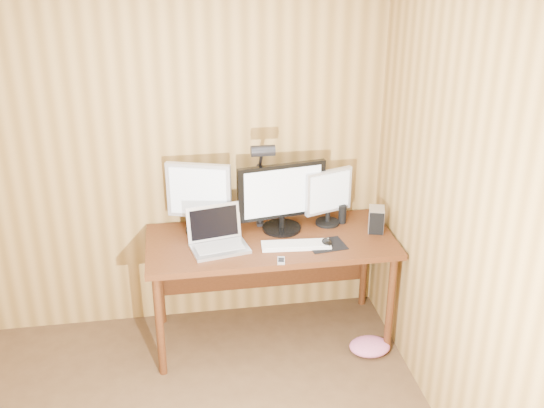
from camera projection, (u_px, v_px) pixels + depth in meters
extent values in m
plane|color=olive|center=(120.00, 155.00, 4.11)|extent=(4.00, 0.00, 4.00)
plane|color=olive|center=(535.00, 295.00, 2.56)|extent=(0.00, 4.00, 4.00)
cube|color=#47220E|center=(271.00, 242.00, 4.13)|extent=(1.60, 0.70, 0.04)
cube|color=#47220E|center=(264.00, 256.00, 4.53)|extent=(1.48, 0.02, 0.51)
cylinder|color=#47220E|center=(160.00, 326.00, 3.91)|extent=(0.05, 0.05, 0.71)
cylinder|color=#47220E|center=(160.00, 279.00, 4.43)|extent=(0.05, 0.05, 0.71)
cylinder|color=#47220E|center=(390.00, 305.00, 4.12)|extent=(0.05, 0.05, 0.71)
cylinder|color=#47220E|center=(364.00, 262.00, 4.65)|extent=(0.05, 0.05, 0.71)
cylinder|color=black|center=(282.00, 228.00, 4.24)|extent=(0.26, 0.26, 0.02)
cylinder|color=black|center=(282.00, 222.00, 4.22)|extent=(0.04, 0.04, 0.08)
cube|color=black|center=(282.00, 191.00, 4.13)|extent=(0.59, 0.13, 0.37)
cube|color=white|center=(283.00, 192.00, 4.12)|extent=(0.52, 0.09, 0.32)
cylinder|color=black|center=(201.00, 230.00, 4.22)|extent=(0.20, 0.20, 0.02)
cylinder|color=black|center=(200.00, 222.00, 4.20)|extent=(0.04, 0.04, 0.09)
cube|color=silver|center=(199.00, 191.00, 4.10)|extent=(0.41, 0.17, 0.37)
cube|color=white|center=(198.00, 192.00, 4.08)|extent=(0.36, 0.12, 0.32)
cylinder|color=black|center=(327.00, 222.00, 4.32)|extent=(0.16, 0.16, 0.02)
cylinder|color=black|center=(328.00, 216.00, 4.30)|extent=(0.03, 0.03, 0.07)
cube|color=silver|center=(329.00, 191.00, 4.23)|extent=(0.33, 0.14, 0.30)
cube|color=white|center=(330.00, 192.00, 4.21)|extent=(0.29, 0.10, 0.26)
cube|color=silver|center=(220.00, 248.00, 3.98)|extent=(0.39, 0.31, 0.02)
cube|color=silver|center=(214.00, 222.00, 4.03)|extent=(0.35, 0.12, 0.23)
cube|color=black|center=(214.00, 222.00, 4.03)|extent=(0.31, 0.10, 0.19)
cube|color=#B2B2B7|center=(220.00, 247.00, 3.98)|extent=(0.32, 0.20, 0.00)
cube|color=white|center=(296.00, 245.00, 4.02)|extent=(0.45, 0.17, 0.02)
cube|color=white|center=(296.00, 244.00, 4.01)|extent=(0.41, 0.14, 0.00)
cube|color=black|center=(327.00, 245.00, 4.04)|extent=(0.25, 0.22, 0.00)
ellipsoid|color=black|center=(327.00, 242.00, 4.03)|extent=(0.10, 0.12, 0.04)
cube|color=silver|center=(376.00, 219.00, 4.21)|extent=(0.14, 0.16, 0.16)
cube|color=black|center=(376.00, 224.00, 4.14)|extent=(0.09, 0.03, 0.15)
cube|color=silver|center=(281.00, 261.00, 3.84)|extent=(0.06, 0.09, 0.01)
cube|color=black|center=(281.00, 260.00, 3.84)|extent=(0.04, 0.06, 0.00)
cylinder|color=black|center=(342.00, 214.00, 4.31)|extent=(0.05, 0.05, 0.13)
cube|color=black|center=(260.00, 226.00, 4.32)|extent=(0.05, 0.06, 0.06)
cylinder|color=black|center=(260.00, 196.00, 4.23)|extent=(0.03, 0.03, 0.42)
sphere|color=black|center=(260.00, 167.00, 4.14)|extent=(0.04, 0.04, 0.04)
cylinder|color=black|center=(261.00, 158.00, 4.05)|extent=(0.02, 0.15, 0.17)
cylinder|color=black|center=(263.00, 151.00, 3.94)|extent=(0.15, 0.07, 0.07)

